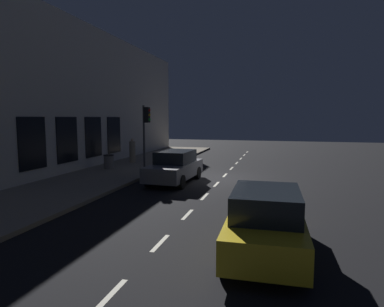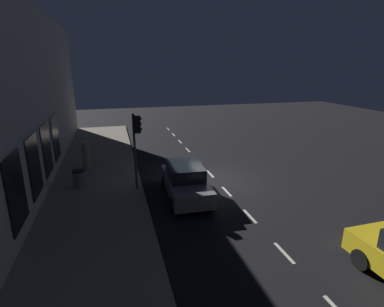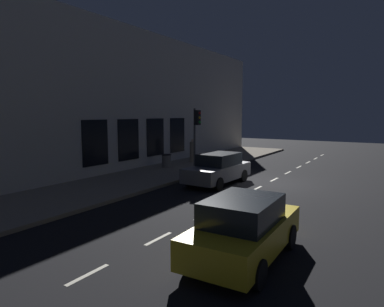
{
  "view_description": "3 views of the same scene",
  "coord_description": "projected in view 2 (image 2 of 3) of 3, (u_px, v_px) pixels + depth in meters",
  "views": [
    {
      "loc": [
        -2.9,
        17.08,
        3.23
      ],
      "look_at": [
        1.54,
        0.46,
        1.35
      ],
      "focal_mm": 30.67,
      "sensor_mm": 36.0,
      "label": 1
    },
    {
      "loc": [
        5.22,
        14.28,
        6.03
      ],
      "look_at": [
        1.57,
        0.81,
        1.87
      ],
      "focal_mm": 27.87,
      "sensor_mm": 36.0,
      "label": 2
    },
    {
      "loc": [
        -5.81,
        16.89,
        3.6
      ],
      "look_at": [
        3.1,
        2.57,
        1.61
      ],
      "focal_mm": 31.63,
      "sensor_mm": 36.0,
      "label": 3
    }
  ],
  "objects": [
    {
      "name": "building_facade",
      "position": [
        25.0,
        103.0,
        12.77
      ],
      "size": [
        0.65,
        32.0,
        8.93
      ],
      "color": "beige",
      "rests_on": "ground"
    },
    {
      "name": "sidewalk",
      "position": [
        96.0,
        191.0,
        14.66
      ],
      "size": [
        4.5,
        32.0,
        0.15
      ],
      "color": "gray",
      "rests_on": "ground"
    },
    {
      "name": "parked_car_1",
      "position": [
        185.0,
        181.0,
        13.98
      ],
      "size": [
        2.0,
        4.3,
        1.58
      ],
      "rotation": [
        0.0,
        0.0,
        -0.04
      ],
      "color": "slate",
      "rests_on": "ground"
    },
    {
      "name": "traffic_light",
      "position": [
        137.0,
        135.0,
        14.03
      ],
      "size": [
        0.46,
        0.32,
        3.75
      ],
      "color": "#424244",
      "rests_on": "sidewalk"
    },
    {
      "name": "lane_centre_line",
      "position": [
        210.0,
        174.0,
        17.17
      ],
      "size": [
        0.12,
        27.2,
        0.01
      ],
      "color": "beige",
      "rests_on": "ground"
    },
    {
      "name": "pedestrian_0",
      "position": [
        86.0,
        155.0,
        17.58
      ],
      "size": [
        0.44,
        0.44,
        1.66
      ],
      "rotation": [
        0.0,
        0.0,
        6.21
      ],
      "color": "gray",
      "rests_on": "sidewalk"
    },
    {
      "name": "ground_plane",
      "position": [
        216.0,
        180.0,
        16.24
      ],
      "size": [
        60.0,
        60.0,
        0.0
      ],
      "primitive_type": "plane",
      "color": "black"
    },
    {
      "name": "trash_bin",
      "position": [
        79.0,
        178.0,
        14.89
      ],
      "size": [
        0.61,
        0.61,
        0.85
      ],
      "color": "slate",
      "rests_on": "sidewalk"
    }
  ]
}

